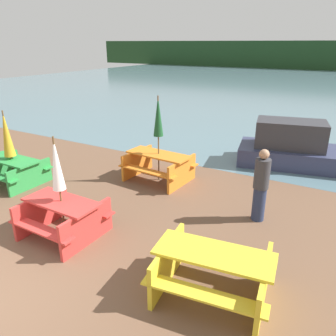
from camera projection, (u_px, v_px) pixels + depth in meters
water at (304, 85)px, 31.07m from camera, size 60.00×50.00×0.00m
far_treeline at (329, 56)px, 46.53m from camera, size 80.00×1.60×4.00m
picnic_table_yellow at (213, 269)px, 5.02m from camera, size 1.97×1.61×0.78m
picnic_table_red at (63, 215)px, 6.63m from camera, size 1.59×1.40×0.78m
picnic_table_green at (13, 168)px, 9.15m from camera, size 1.72×1.39×0.72m
picnic_table_orange at (159, 164)px, 9.35m from camera, size 1.92×1.49×0.80m
umbrella_darkgreen at (158, 117)px, 8.86m from camera, size 0.27×0.27×2.42m
umbrella_white at (56, 164)px, 6.24m from camera, size 0.25×0.25×2.11m
umbrella_gold at (6, 134)px, 8.80m from camera, size 0.30×0.30×2.06m
boat at (308, 151)px, 10.39m from camera, size 5.01×2.64×1.44m
person at (261, 186)px, 7.08m from camera, size 0.33×0.33×1.65m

